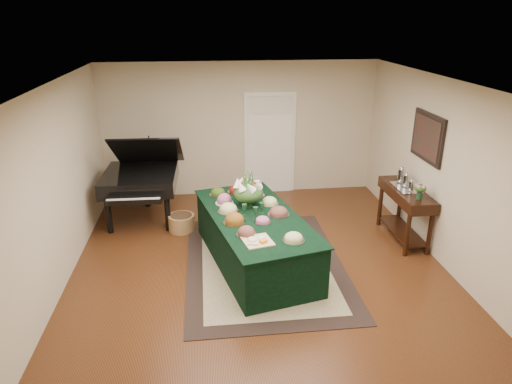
{
  "coord_description": "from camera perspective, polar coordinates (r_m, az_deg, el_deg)",
  "views": [
    {
      "loc": [
        -0.74,
        -6.02,
        3.55
      ],
      "look_at": [
        0.0,
        0.3,
        1.05
      ],
      "focal_mm": 32.0,
      "sensor_mm": 36.0,
      "label": 1
    }
  ],
  "objects": [
    {
      "name": "food_platters",
      "position": [
        6.89,
        -1.03,
        -1.84
      ],
      "size": [
        1.21,
        2.22,
        0.13
      ],
      "color": "silver",
      "rests_on": "buffet_table"
    },
    {
      "name": "buffet_table",
      "position": [
        6.88,
        -0.15,
        -5.88
      ],
      "size": [
        1.78,
        2.81,
        0.78
      ],
      "color": "black",
      "rests_on": "ground"
    },
    {
      "name": "mahogany_sideboard",
      "position": [
        7.85,
        18.2,
        -1.01
      ],
      "size": [
        0.45,
        1.34,
        0.9
      ],
      "color": "black",
      "rests_on": "ground"
    },
    {
      "name": "tea_service",
      "position": [
        7.81,
        18.22,
        1.38
      ],
      "size": [
        0.34,
        0.58,
        0.3
      ],
      "color": "silver",
      "rests_on": "mahogany_sideboard"
    },
    {
      "name": "kitchen_doorway",
      "position": [
        9.43,
        1.74,
        5.91
      ],
      "size": [
        1.05,
        0.07,
        2.1
      ],
      "color": "white",
      "rests_on": "ground"
    },
    {
      "name": "wicker_basket",
      "position": [
        8.07,
        -9.28,
        -3.81
      ],
      "size": [
        0.45,
        0.45,
        0.28
      ],
      "primitive_type": "cylinder",
      "color": "olive",
      "rests_on": "ground"
    },
    {
      "name": "floral_centerpiece",
      "position": [
        6.94,
        -0.98,
        0.36
      ],
      "size": [
        0.47,
        0.47,
        0.47
      ],
      "color": "#15351E",
      "rests_on": "buffet_table"
    },
    {
      "name": "wall_painting",
      "position": [
        7.62,
        20.64,
        6.42
      ],
      "size": [
        0.05,
        0.95,
        0.75
      ],
      "color": "black",
      "rests_on": "ground"
    },
    {
      "name": "cutting_board",
      "position": [
        5.96,
        0.15,
        -5.91
      ],
      "size": [
        0.43,
        0.43,
        0.1
      ],
      "color": "tan",
      "rests_on": "buffet_table"
    },
    {
      "name": "area_rug",
      "position": [
        7.0,
        1.05,
        -8.94
      ],
      "size": [
        2.33,
        3.27,
        0.01
      ],
      "color": "black",
      "rests_on": "ground"
    },
    {
      "name": "pink_bouquet",
      "position": [
        7.36,
        19.85,
        0.39
      ],
      "size": [
        0.2,
        0.2,
        0.25
      ],
      "color": "#15351E",
      "rests_on": "mahogany_sideboard"
    },
    {
      "name": "ground",
      "position": [
        7.03,
        0.29,
        -8.89
      ],
      "size": [
        6.0,
        6.0,
        0.0
      ],
      "primitive_type": "plane",
      "color": "black",
      "rests_on": "ground"
    },
    {
      "name": "grand_piano",
      "position": [
        8.42,
        -14.2,
        1.65
      ],
      "size": [
        1.42,
        1.58,
        1.61
      ],
      "color": "black",
      "rests_on": "ground"
    },
    {
      "name": "green_goblets",
      "position": [
        6.67,
        -0.27,
        -2.26
      ],
      "size": [
        0.34,
        0.23,
        0.18
      ],
      "color": "#15351E",
      "rests_on": "buffet_table"
    }
  ]
}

